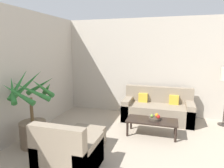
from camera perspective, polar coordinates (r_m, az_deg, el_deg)
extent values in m
cube|color=#BCB2A3|center=(5.71, 19.65, 4.27)|extent=(8.17, 0.06, 2.70)
cylinder|color=brown|center=(4.30, -21.53, -13.09)|extent=(0.50, 0.50, 0.49)
cylinder|color=brown|center=(4.13, -21.99, -6.88)|extent=(0.06, 0.06, 0.48)
cone|color=#2D7533|center=(3.86, -19.13, -1.16)|extent=(0.10, 0.63, 0.48)
cone|color=#2D7533|center=(4.08, -18.00, -1.19)|extent=(0.55, 0.55, 0.39)
cone|color=#2D7533|center=(4.27, -19.88, -0.48)|extent=(0.65, 0.10, 0.43)
cone|color=#2D7533|center=(4.28, -22.84, 0.15)|extent=(0.48, 0.48, 0.54)
cone|color=#2D7533|center=(4.18, -25.14, -0.13)|extent=(0.10, 0.57, 0.55)
cone|color=#2D7533|center=(4.01, -26.55, -1.42)|extent=(0.52, 0.52, 0.46)
cone|color=#2D7533|center=(3.81, -25.33, -2.57)|extent=(0.67, 0.10, 0.38)
cone|color=#2D7533|center=(3.74, -21.91, -1.94)|extent=(0.53, 0.53, 0.45)
cube|color=gray|center=(5.40, 12.78, -8.07)|extent=(1.78, 0.77, 0.43)
cube|color=gray|center=(5.57, 13.17, -2.89)|extent=(1.78, 0.16, 0.42)
cube|color=gray|center=(5.48, 4.46, -6.89)|extent=(0.20, 0.77, 0.55)
cube|color=gray|center=(5.39, 21.29, -7.88)|extent=(0.20, 0.77, 0.55)
cube|color=gold|center=(5.51, 8.88, -3.87)|extent=(0.24, 0.12, 0.24)
cube|color=gold|center=(5.47, 17.26, -4.34)|extent=(0.24, 0.12, 0.24)
cylinder|color=#2D2823|center=(5.78, 29.09, -10.08)|extent=(0.24, 0.24, 0.03)
cylinder|color=black|center=(4.46, 4.41, -12.71)|extent=(0.05, 0.05, 0.32)
cylinder|color=black|center=(4.38, 17.71, -13.65)|extent=(0.05, 0.05, 0.32)
cylinder|color=black|center=(4.83, 5.46, -10.84)|extent=(0.05, 0.05, 0.32)
cylinder|color=black|center=(4.76, 17.64, -11.65)|extent=(0.05, 0.05, 0.32)
cube|color=black|center=(4.52, 11.33, -10.22)|extent=(1.09, 0.50, 0.03)
cylinder|color=#42382D|center=(4.54, 12.11, -9.61)|extent=(0.27, 0.27, 0.05)
sphere|color=red|center=(4.47, 13.12, -9.08)|extent=(0.08, 0.08, 0.08)
sphere|color=olive|center=(4.52, 11.31, -8.89)|extent=(0.07, 0.07, 0.07)
sphere|color=orange|center=(4.56, 12.65, -8.66)|extent=(0.08, 0.08, 0.08)
cube|color=gray|center=(3.41, -11.91, -19.78)|extent=(0.84, 0.84, 0.42)
cube|color=gray|center=(2.95, -15.50, -15.53)|extent=(0.84, 0.16, 0.44)
cube|color=gray|center=(3.54, -17.04, -17.86)|extent=(0.16, 0.84, 0.52)
cube|color=gray|center=(3.25, -6.31, -20.19)|extent=(0.16, 0.84, 0.52)
cube|color=gray|center=(4.05, -7.41, -15.09)|extent=(0.64, 0.56, 0.35)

